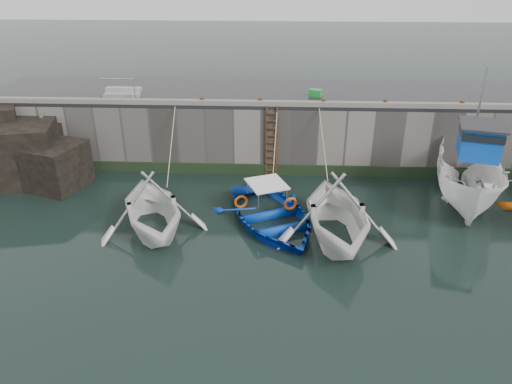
{
  "coord_description": "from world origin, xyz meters",
  "views": [
    {
      "loc": [
        -1.73,
        -10.54,
        9.34
      ],
      "look_at": [
        -2.48,
        5.77,
        1.2
      ],
      "focal_mm": 35.0,
      "sensor_mm": 36.0,
      "label": 1
    }
  ],
  "objects_px": {
    "ladder": "(271,142)",
    "boat_near_blacktrim": "(334,239)",
    "bollard_e": "(462,104)",
    "boat_near_white": "(154,230)",
    "boat_near_blue": "(271,223)",
    "fish_crate": "(316,93)",
    "bollard_d": "(385,103)",
    "boat_far_white": "(470,177)",
    "bollard_c": "(324,102)",
    "bollard_b": "(260,101)",
    "bollard_a": "(202,101)"
  },
  "relations": [
    {
      "from": "ladder",
      "to": "boat_near_blacktrim",
      "type": "distance_m",
      "value": 6.04
    },
    {
      "from": "ladder",
      "to": "bollard_e",
      "type": "bearing_deg",
      "value": 2.4
    },
    {
      "from": "boat_near_white",
      "to": "boat_near_blue",
      "type": "height_order",
      "value": "boat_near_white"
    },
    {
      "from": "fish_crate",
      "to": "bollard_d",
      "type": "height_order",
      "value": "fish_crate"
    },
    {
      "from": "boat_far_white",
      "to": "fish_crate",
      "type": "xyz_separation_m",
      "value": [
        -5.96,
        3.95,
        2.25
      ]
    },
    {
      "from": "bollard_d",
      "to": "bollard_e",
      "type": "height_order",
      "value": "same"
    },
    {
      "from": "bollard_c",
      "to": "bollard_e",
      "type": "distance_m",
      "value": 5.8
    },
    {
      "from": "boat_near_white",
      "to": "bollard_b",
      "type": "bearing_deg",
      "value": 32.88
    },
    {
      "from": "boat_near_white",
      "to": "boat_near_blacktrim",
      "type": "distance_m",
      "value": 6.54
    },
    {
      "from": "ladder",
      "to": "bollard_c",
      "type": "distance_m",
      "value": 2.81
    },
    {
      "from": "ladder",
      "to": "bollard_a",
      "type": "xyz_separation_m",
      "value": [
        -3.0,
        0.34,
        1.71
      ]
    },
    {
      "from": "boat_near_blacktrim",
      "to": "bollard_d",
      "type": "bearing_deg",
      "value": 61.46
    },
    {
      "from": "bollard_b",
      "to": "bollard_e",
      "type": "bearing_deg",
      "value": 0.0
    },
    {
      "from": "bollard_a",
      "to": "bollard_d",
      "type": "relative_size",
      "value": 1.0
    },
    {
      "from": "boat_near_white",
      "to": "bollard_d",
      "type": "relative_size",
      "value": 16.98
    },
    {
      "from": "boat_near_white",
      "to": "bollard_a",
      "type": "distance_m",
      "value": 6.38
    },
    {
      "from": "boat_near_blacktrim",
      "to": "bollard_a",
      "type": "xyz_separation_m",
      "value": [
        -5.35,
        5.66,
        3.3
      ]
    },
    {
      "from": "boat_near_white",
      "to": "bollard_e",
      "type": "relative_size",
      "value": 16.98
    },
    {
      "from": "fish_crate",
      "to": "bollard_c",
      "type": "distance_m",
      "value": 1.46
    },
    {
      "from": "boat_near_blacktrim",
      "to": "bollard_a",
      "type": "height_order",
      "value": "bollard_a"
    },
    {
      "from": "boat_near_blue",
      "to": "bollard_d",
      "type": "bearing_deg",
      "value": 21.54
    },
    {
      "from": "bollard_a",
      "to": "bollard_b",
      "type": "height_order",
      "value": "same"
    },
    {
      "from": "bollard_d",
      "to": "boat_near_blue",
      "type": "bearing_deg",
      "value": -135.44
    },
    {
      "from": "ladder",
      "to": "boat_near_blue",
      "type": "distance_m",
      "value": 4.58
    },
    {
      "from": "boat_near_white",
      "to": "boat_far_white",
      "type": "distance_m",
      "value": 12.44
    },
    {
      "from": "boat_near_blacktrim",
      "to": "boat_far_white",
      "type": "distance_m",
      "value": 6.46
    },
    {
      "from": "ladder",
      "to": "fish_crate",
      "type": "distance_m",
      "value": 3.14
    },
    {
      "from": "bollard_a",
      "to": "bollard_e",
      "type": "relative_size",
      "value": 1.0
    },
    {
      "from": "fish_crate",
      "to": "bollard_e",
      "type": "xyz_separation_m",
      "value": [
        6.06,
        -1.43,
        -0.02
      ]
    },
    {
      "from": "boat_near_blue",
      "to": "bollard_a",
      "type": "bearing_deg",
      "value": 100.83
    },
    {
      "from": "bollard_c",
      "to": "bollard_e",
      "type": "bearing_deg",
      "value": 0.0
    },
    {
      "from": "boat_near_white",
      "to": "bollard_a",
      "type": "xyz_separation_m",
      "value": [
        1.17,
        5.33,
        3.3
      ]
    },
    {
      "from": "fish_crate",
      "to": "bollard_b",
      "type": "xyz_separation_m",
      "value": [
        -2.44,
        -1.43,
        -0.02
      ]
    },
    {
      "from": "bollard_e",
      "to": "ladder",
      "type": "bearing_deg",
      "value": -177.6
    },
    {
      "from": "ladder",
      "to": "bollard_c",
      "type": "bearing_deg",
      "value": 8.67
    },
    {
      "from": "boat_near_blue",
      "to": "boat_near_blacktrim",
      "type": "distance_m",
      "value": 2.48
    },
    {
      "from": "bollard_a",
      "to": "bollard_d",
      "type": "height_order",
      "value": "same"
    },
    {
      "from": "bollard_c",
      "to": "boat_near_white",
      "type": "bearing_deg",
      "value": -140.08
    },
    {
      "from": "bollard_d",
      "to": "bollard_e",
      "type": "xyz_separation_m",
      "value": [
        3.2,
        0.0,
        0.0
      ]
    },
    {
      "from": "boat_near_blacktrim",
      "to": "bollard_d",
      "type": "distance_m",
      "value": 7.0
    },
    {
      "from": "boat_far_white",
      "to": "bollard_b",
      "type": "height_order",
      "value": "boat_far_white"
    },
    {
      "from": "bollard_b",
      "to": "fish_crate",
      "type": "bearing_deg",
      "value": 30.39
    },
    {
      "from": "boat_near_white",
      "to": "boat_near_blacktrim",
      "type": "xyz_separation_m",
      "value": [
        6.53,
        -0.33,
        0.0
      ]
    },
    {
      "from": "boat_far_white",
      "to": "bollard_c",
      "type": "bearing_deg",
      "value": 170.26
    },
    {
      "from": "ladder",
      "to": "bollard_c",
      "type": "xyz_separation_m",
      "value": [
        2.2,
        0.34,
        1.71
      ]
    },
    {
      "from": "bollard_c",
      "to": "bollard_b",
      "type": "bearing_deg",
      "value": 180.0
    },
    {
      "from": "boat_near_blacktrim",
      "to": "bollard_e",
      "type": "xyz_separation_m",
      "value": [
        5.65,
        5.66,
        3.3
      ]
    },
    {
      "from": "boat_near_blacktrim",
      "to": "boat_far_white",
      "type": "bearing_deg",
      "value": 24.36
    },
    {
      "from": "ladder",
      "to": "boat_near_blue",
      "type": "xyz_separation_m",
      "value": [
        0.1,
        -4.29,
        -1.59
      ]
    },
    {
      "from": "boat_near_blue",
      "to": "bollard_e",
      "type": "height_order",
      "value": "bollard_e"
    }
  ]
}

